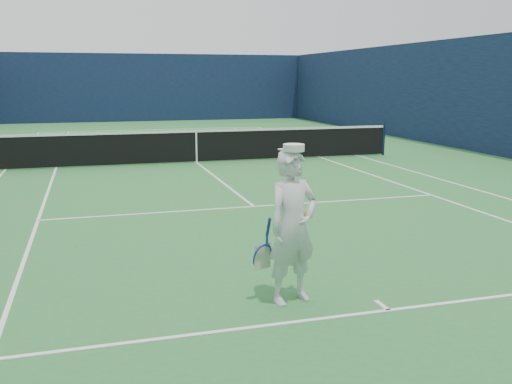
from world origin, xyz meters
TOP-DOWN VIEW (x-y plane):
  - ground at (0.00, 0.00)m, footprint 80.00×80.00m
  - court_markings at (0.00, 0.00)m, footprint 11.03×23.83m
  - windscreen_fence at (0.00, 0.00)m, footprint 20.12×36.12m
  - tennis_net at (0.00, 0.00)m, footprint 12.88×0.09m
  - tennis_player at (-0.95, -11.31)m, footprint 0.85×0.60m

SIDE VIEW (x-z plane):
  - ground at x=0.00m, z-range 0.00..0.00m
  - court_markings at x=0.00m, z-range 0.00..0.01m
  - tennis_net at x=0.00m, z-range 0.02..1.09m
  - tennis_player at x=-0.95m, z-range -0.02..1.82m
  - windscreen_fence at x=0.00m, z-range 0.00..4.00m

